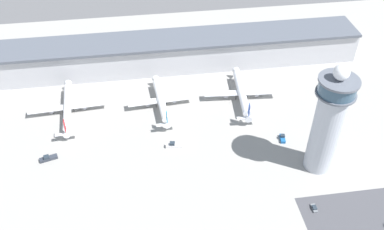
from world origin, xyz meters
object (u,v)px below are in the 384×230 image
at_px(airplane_gate_charlie, 242,93).
at_px(car_grey_coupe, 314,208).
at_px(airplane_gate_alpha, 67,107).
at_px(service_truck_fuel, 283,138).
at_px(service_truck_catering, 174,146).
at_px(service_truck_baggage, 48,158).
at_px(control_tower, 328,121).
at_px(airplane_gate_bravo, 161,100).

bearing_deg(airplane_gate_charlie, car_grey_coupe, -80.23).
bearing_deg(airplane_gate_alpha, car_grey_coupe, -36.48).
height_order(airplane_gate_alpha, service_truck_fuel, airplane_gate_alpha).
relative_size(service_truck_catering, service_truck_baggage, 0.95).
bearing_deg(car_grey_coupe, service_truck_fuel, 90.47).
relative_size(control_tower, car_grey_coupe, 12.83).
distance_m(control_tower, service_truck_fuel, 33.63).
height_order(airplane_gate_bravo, service_truck_catering, airplane_gate_bravo).
distance_m(airplane_gate_alpha, service_truck_catering, 62.42).
bearing_deg(airplane_gate_charlie, service_truck_catering, -142.00).
height_order(airplane_gate_alpha, airplane_gate_charlie, airplane_gate_charlie).
relative_size(airplane_gate_charlie, service_truck_catering, 5.52).
height_order(airplane_gate_bravo, airplane_gate_charlie, airplane_gate_charlie).
height_order(service_truck_catering, service_truck_baggage, service_truck_catering).
distance_m(airplane_gate_charlie, service_truck_fuel, 36.79).
xyz_separation_m(airplane_gate_bravo, service_truck_baggage, (-56.01, -31.76, -3.52)).
bearing_deg(control_tower, airplane_gate_charlie, 113.80).
distance_m(service_truck_catering, service_truck_baggage, 59.27).
relative_size(control_tower, service_truck_baggage, 6.40).
bearing_deg(airplane_gate_bravo, control_tower, -38.18).
bearing_deg(service_truck_catering, control_tower, -18.21).
relative_size(airplane_gate_charlie, service_truck_baggage, 5.24).
xyz_separation_m(airplane_gate_bravo, service_truck_fuel, (57.03, -34.28, -3.44)).
bearing_deg(service_truck_fuel, service_truck_catering, 177.54).
distance_m(service_truck_fuel, service_truck_baggage, 113.07).
height_order(airplane_gate_alpha, service_truck_baggage, airplane_gate_alpha).
bearing_deg(airplane_gate_bravo, car_grey_coupe, -53.32).
height_order(service_truck_catering, car_grey_coupe, service_truck_catering).
xyz_separation_m(airplane_gate_charlie, service_truck_baggage, (-100.13, -31.73, -3.80)).
bearing_deg(car_grey_coupe, service_truck_catering, 140.21).
relative_size(airplane_gate_bravo, service_truck_catering, 5.16).
height_order(airplane_gate_alpha, service_truck_catering, airplane_gate_alpha).
distance_m(service_truck_baggage, car_grey_coupe, 122.10).
height_order(control_tower, service_truck_catering, control_tower).
relative_size(airplane_gate_bravo, airplane_gate_charlie, 0.93).
xyz_separation_m(airplane_gate_bravo, service_truck_catering, (3.25, -31.96, -3.26)).
height_order(airplane_gate_charlie, car_grey_coupe, airplane_gate_charlie).
bearing_deg(airplane_gate_alpha, control_tower, -25.18).
distance_m(control_tower, airplane_gate_alpha, 130.96).
height_order(airplane_gate_alpha, car_grey_coupe, airplane_gate_alpha).
xyz_separation_m(airplane_gate_charlie, service_truck_catering, (-40.87, -31.93, -3.55)).
distance_m(airplane_gate_alpha, airplane_gate_bravo, 49.22).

